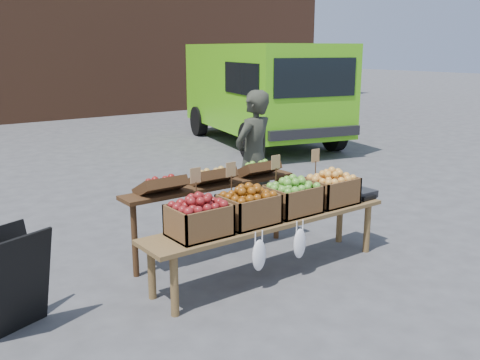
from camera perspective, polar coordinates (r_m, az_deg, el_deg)
ground at (r=5.76m, az=12.52°, el=-8.61°), size 80.00×80.00×0.00m
delivery_van at (r=12.47m, az=2.30°, el=9.12°), size 3.41×5.42×2.25m
vendor at (r=6.67m, az=1.46°, el=2.40°), size 0.69×0.54×1.68m
chalkboard_sign at (r=4.57m, az=-23.23°, el=-9.91°), size 0.62×0.47×0.83m
back_table at (r=5.65m, az=-3.00°, el=-3.12°), size 2.10×0.44×1.04m
display_bench at (r=5.30m, az=3.27°, el=-6.99°), size 2.70×0.56×0.57m
crate_golden_apples at (r=4.69m, az=-4.42°, el=-4.30°), size 0.50×0.40×0.28m
crate_russet_pears at (r=4.99m, az=0.91°, el=-3.13°), size 0.50×0.40×0.28m
crate_red_apples at (r=5.33m, az=5.60°, el=-2.07°), size 0.50×0.40×0.28m
crate_green_apples at (r=5.71m, az=9.69°, el=-1.14°), size 0.50×0.40×0.28m
weighing_scale at (r=6.04m, az=12.44°, el=-1.41°), size 0.34×0.30×0.08m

